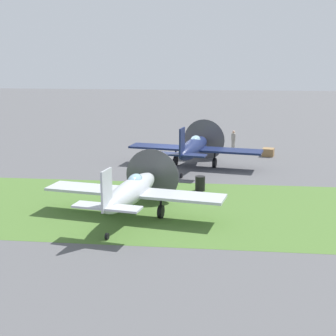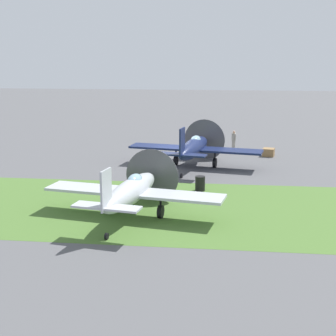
# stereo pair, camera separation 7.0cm
# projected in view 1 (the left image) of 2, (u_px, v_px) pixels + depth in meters

# --- Properties ---
(ground_plane) EXTENTS (160.00, 160.00, 0.00)m
(ground_plane) POSITION_uv_depth(u_px,v_px,m) (173.00, 165.00, 37.12)
(ground_plane) COLOR #515154
(grass_verge) EXTENTS (120.00, 11.00, 0.01)m
(grass_verge) POSITION_uv_depth(u_px,v_px,m) (153.00, 208.00, 26.82)
(grass_verge) COLOR #476B2D
(grass_verge) RESTS_ON ground
(airplane_lead) EXTENTS (9.96, 7.94, 3.52)m
(airplane_lead) POSITION_uv_depth(u_px,v_px,m) (194.00, 147.00, 36.16)
(airplane_lead) COLOR #141E47
(airplane_lead) RESTS_ON ground
(airplane_wingman) EXTENTS (9.46, 7.54, 3.35)m
(airplane_wingman) POSITION_uv_depth(u_px,v_px,m) (132.00, 191.00, 24.96)
(airplane_wingman) COLOR #B2B7BC
(airplane_wingman) RESTS_ON ground
(ground_crew_chief) EXTENTS (0.38, 0.59, 1.73)m
(ground_crew_chief) POSITION_uv_depth(u_px,v_px,m) (195.00, 139.00, 43.20)
(ground_crew_chief) COLOR #847A5B
(ground_crew_chief) RESTS_ON ground
(ground_crew_mechanic) EXTENTS (0.38, 0.57, 1.73)m
(ground_crew_mechanic) POSITION_uv_depth(u_px,v_px,m) (233.00, 140.00, 42.58)
(ground_crew_mechanic) COLOR #9E998E
(ground_crew_mechanic) RESTS_ON ground
(fuel_drum) EXTENTS (0.60, 0.60, 0.90)m
(fuel_drum) POSITION_uv_depth(u_px,v_px,m) (200.00, 183.00, 30.11)
(fuel_drum) COLOR black
(fuel_drum) RESTS_ON ground
(supply_crate) EXTENTS (1.07, 1.07, 0.64)m
(supply_crate) POSITION_uv_depth(u_px,v_px,m) (268.00, 152.00, 40.37)
(supply_crate) COLOR olive
(supply_crate) RESTS_ON ground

